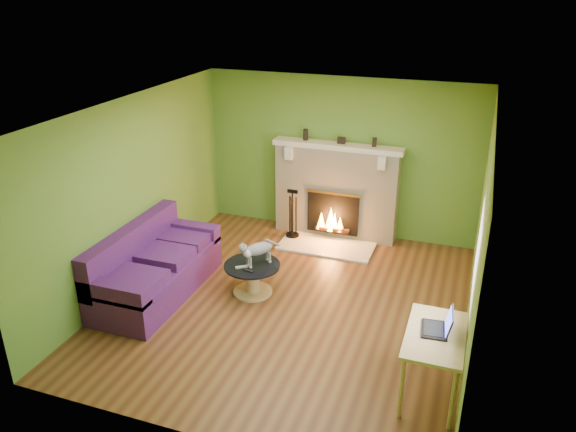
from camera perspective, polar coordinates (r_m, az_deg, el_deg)
name	(u,v)px	position (r m, az deg, el deg)	size (l,w,h in m)	color
floor	(289,303)	(7.56, 0.15, -8.87)	(5.00, 5.00, 0.00)	#522D17
ceiling	(290,110)	(6.56, 0.17, 10.74)	(5.00, 5.00, 0.00)	white
wall_back	(340,157)	(9.21, 5.34, 5.98)	(5.00, 5.00, 0.00)	#54822A
wall_front	(193,322)	(4.94, -9.64, -10.54)	(5.00, 5.00, 0.00)	#54822A
wall_left	(134,192)	(7.94, -15.37, 2.34)	(5.00, 5.00, 0.00)	#54822A
wall_right	(479,240)	(6.63, 18.85, -2.32)	(5.00, 5.00, 0.00)	#54822A
window_frame	(478,255)	(5.71, 18.75, -3.75)	(1.20, 1.20, 0.00)	silver
window_pane	(477,255)	(5.71, 18.67, -3.74)	(1.06, 1.06, 0.00)	white
fireplace	(336,191)	(9.21, 4.93, 2.53)	(2.10, 0.46, 1.58)	beige
hearth	(326,246)	(9.06, 3.92, -3.04)	(1.50, 0.75, 0.03)	beige
mantel	(338,146)	(8.95, 5.06, 7.09)	(2.10, 0.28, 0.08)	beige
sofa	(153,268)	(7.87, -13.58, -5.17)	(0.94, 2.08, 0.94)	#401757
coffee_table	(252,277)	(7.69, -3.64, -6.16)	(0.77, 0.77, 0.43)	tan
desk	(435,341)	(5.94, 14.69, -12.20)	(0.58, 1.00, 0.74)	tan
cat	(259,252)	(7.53, -3.00, -3.64)	(0.22, 0.59, 0.37)	slate
remote_silver	(242,267)	(7.54, -4.73, -5.17)	(0.17, 0.04, 0.02)	#99999C
remote_black	(248,270)	(7.45, -4.07, -5.54)	(0.16, 0.04, 0.02)	black
laptop	(436,320)	(5.86, 14.76, -10.16)	(0.30, 0.34, 0.25)	black
fire_tools	(293,213)	(9.18, 0.47, 0.31)	(0.22, 0.22, 0.82)	black
mantel_vase_left	(306,135)	(9.09, 1.80, 8.26)	(0.08, 0.08, 0.18)	black
mantel_vase_right	(374,142)	(8.83, 8.77, 7.42)	(0.07, 0.07, 0.14)	black
mantel_box	(341,140)	(8.94, 5.45, 7.66)	(0.12, 0.08, 0.10)	black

